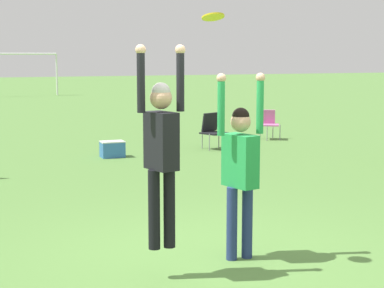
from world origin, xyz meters
name	(u,v)px	position (x,y,z in m)	size (l,w,h in m)	color
ground_plane	(207,261)	(0.00, 0.00, 0.00)	(120.00, 120.00, 0.00)	#56843D
person_jumping	(161,143)	(-0.63, -0.30, 1.39)	(0.51, 0.40, 2.06)	black
person_defending	(240,162)	(0.37, -0.05, 1.09)	(0.57, 0.46, 2.07)	navy
frisbee	(213,17)	(0.00, -0.13, 2.65)	(0.24, 0.23, 0.08)	yellow
camping_chair_0	(269,122)	(5.59, 8.87, 0.47)	(0.63, 0.68, 0.79)	gray
camping_chair_1	(212,129)	(3.48, 7.82, 0.49)	(0.68, 0.74, 0.86)	gray
cooler_box	(112,149)	(0.89, 7.44, 0.18)	(0.52, 0.36, 0.36)	#336BB7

